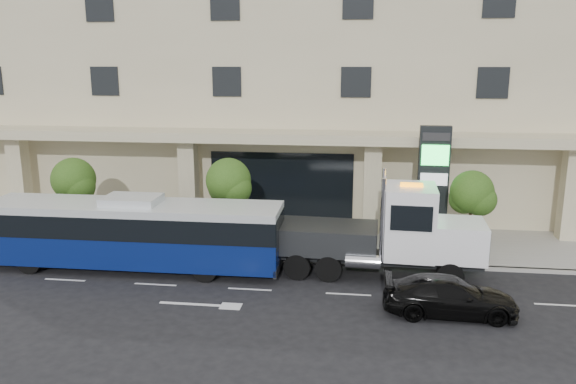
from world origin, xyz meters
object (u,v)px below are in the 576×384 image
object	(u,v)px
city_bus	(134,232)
black_sedan	(450,296)
signage_pylon	(433,185)
tow_truck	(388,235)

from	to	relation	value
city_bus	black_sedan	bearing A→B (deg)	-13.34
city_bus	signage_pylon	xyz separation A→B (m)	(13.45, 4.81, 1.46)
tow_truck	signage_pylon	xyz separation A→B (m)	(2.31, 4.31, 1.29)
city_bus	black_sedan	xyz separation A→B (m)	(13.26, -3.06, -0.99)
city_bus	black_sedan	world-z (taller)	city_bus
black_sedan	signage_pylon	distance (m)	8.24
black_sedan	signage_pylon	xyz separation A→B (m)	(0.19, 7.87, 2.45)
tow_truck	signage_pylon	bearing A→B (deg)	64.76
city_bus	black_sedan	size ratio (longest dim) A/B	2.72
tow_truck	black_sedan	distance (m)	4.30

